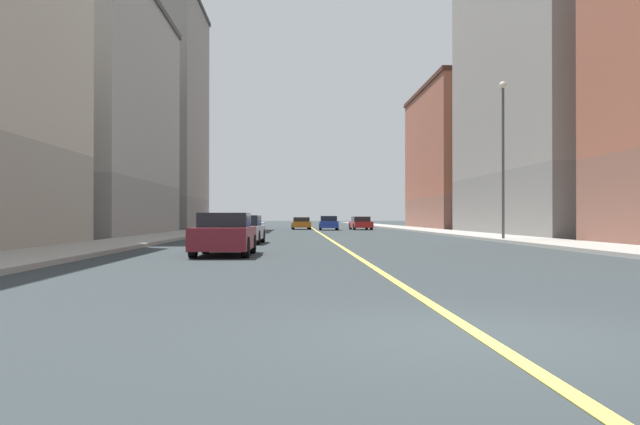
{
  "coord_description": "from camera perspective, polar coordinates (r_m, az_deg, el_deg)",
  "views": [
    {
      "loc": [
        -1.92,
        -6.64,
        1.24
      ],
      "look_at": [
        -0.0,
        42.61,
        1.58
      ],
      "focal_mm": 36.31,
      "sensor_mm": 36.0,
      "label": 1
    }
  ],
  "objects": [
    {
      "name": "car_red",
      "position": [
        63.07,
        3.6,
        -0.95
      ],
      "size": [
        2.01,
        4.66,
        1.28
      ],
      "color": "red",
      "rests_on": "ground"
    },
    {
      "name": "car_blue",
      "position": [
        61.28,
        0.76,
        -0.95
      ],
      "size": [
        1.86,
        4.14,
        1.34
      ],
      "color": "#23389E",
      "rests_on": "ground"
    },
    {
      "name": "car_orange",
      "position": [
        64.84,
        -1.68,
        -0.96
      ],
      "size": [
        1.97,
        4.51,
        1.21
      ],
      "color": "orange",
      "rests_on": "ground"
    },
    {
      "name": "car_silver",
      "position": [
        30.42,
        -6.92,
        -1.5
      ],
      "size": [
        2.05,
        4.18,
        1.32
      ],
      "color": "silver",
      "rests_on": "ground"
    },
    {
      "name": "building_right_distant",
      "position": [
        66.57,
        -14.18,
        8.35
      ],
      "size": [
        8.66,
        14.9,
        22.68
      ],
      "color": "slate",
      "rests_on": "ground"
    },
    {
      "name": "lane_center_stripe",
      "position": [
        55.68,
        -0.25,
        -1.67
      ],
      "size": [
        0.16,
        154.0,
        0.01
      ],
      "primitive_type": "cube",
      "color": "#E5D14C",
      "rests_on": "ground"
    },
    {
      "name": "street_lamp_left_near",
      "position": [
        34.3,
        15.83,
        5.78
      ],
      "size": [
        0.36,
        0.36,
        7.98
      ],
      "color": "#4C4C51",
      "rests_on": "ground"
    },
    {
      "name": "ground_plane",
      "position": [
        7.02,
        13.94,
        -10.55
      ],
      "size": [
        400.0,
        400.0,
        0.0
      ],
      "primitive_type": "plane",
      "color": "#2B3336",
      "rests_on": "ground"
    },
    {
      "name": "sidewalk_right",
      "position": [
        56.19,
        -10.21,
        -1.58
      ],
      "size": [
        3.31,
        168.0,
        0.15
      ],
      "primitive_type": "cube",
      "color": "#9E9B93",
      "rests_on": "ground"
    },
    {
      "name": "sidewalk_left",
      "position": [
        56.85,
        9.59,
        -1.57
      ],
      "size": [
        3.31,
        168.0,
        0.15
      ],
      "primitive_type": "cube",
      "color": "#9E9B93",
      "rests_on": "ground"
    },
    {
      "name": "car_maroon",
      "position": [
        21.02,
        -8.41,
        -1.97
      ],
      "size": [
        1.86,
        4.08,
        1.37
      ],
      "color": "maroon",
      "rests_on": "ground"
    },
    {
      "name": "building_left_mid",
      "position": [
        47.72,
        19.66,
        10.76
      ],
      "size": [
        8.66,
        21.44,
        20.89
      ],
      "color": "slate",
      "rests_on": "ground"
    },
    {
      "name": "building_left_far",
      "position": [
        69.8,
        12.32,
        4.68
      ],
      "size": [
        8.66,
        20.51,
        14.8
      ],
      "color": "brown",
      "rests_on": "ground"
    },
    {
      "name": "building_right_midblock",
      "position": [
        46.12,
        -19.61,
        8.17
      ],
      "size": [
        8.66,
        19.86,
        16.17
      ],
      "color": "gray",
      "rests_on": "ground"
    }
  ]
}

